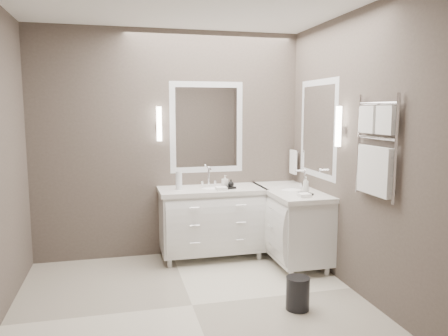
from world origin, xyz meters
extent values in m
cube|color=white|center=(0.00, 0.00, -0.01)|extent=(3.20, 3.00, 0.01)
cube|color=#504640|center=(0.00, 1.50, 1.35)|extent=(3.20, 0.01, 2.70)
cube|color=#504640|center=(0.00, -1.50, 1.35)|extent=(3.20, 0.01, 2.70)
cube|color=#504640|center=(1.60, 0.00, 1.35)|extent=(0.01, 3.00, 2.70)
cube|color=white|center=(0.45, 1.23, 0.45)|extent=(1.20, 0.55, 0.70)
cube|color=silver|center=(0.45, 1.23, 0.82)|extent=(1.24, 0.59, 0.05)
ellipsoid|color=white|center=(0.45, 1.23, 0.81)|extent=(0.36, 0.28, 0.12)
cylinder|color=white|center=(0.45, 1.39, 0.96)|extent=(0.02, 0.02, 0.22)
cube|color=white|center=(1.33, 0.90, 0.45)|extent=(0.55, 1.20, 0.70)
cube|color=silver|center=(1.33, 0.90, 0.82)|extent=(0.59, 1.24, 0.05)
ellipsoid|color=white|center=(1.33, 0.90, 0.81)|extent=(0.36, 0.28, 0.12)
cylinder|color=white|center=(1.49, 0.90, 0.96)|extent=(0.02, 0.02, 0.22)
cube|color=white|center=(0.45, 1.49, 1.55)|extent=(0.90, 0.02, 1.10)
cube|color=white|center=(0.45, 1.49, 1.55)|extent=(0.77, 0.02, 0.96)
cube|color=white|center=(1.59, 0.80, 1.55)|extent=(0.02, 0.90, 1.10)
cube|color=white|center=(1.59, 0.80, 1.55)|extent=(0.02, 0.90, 0.96)
cube|color=white|center=(-0.13, 1.43, 1.55)|extent=(0.05, 0.05, 0.10)
cylinder|color=white|center=(-0.13, 1.43, 1.60)|extent=(0.06, 0.06, 0.40)
cube|color=white|center=(1.53, 0.22, 1.55)|extent=(0.05, 0.05, 0.10)
cylinder|color=white|center=(1.53, 0.22, 1.60)|extent=(0.06, 0.06, 0.40)
cylinder|color=white|center=(1.55, 1.36, 1.25)|extent=(0.02, 0.22, 0.02)
cube|color=white|center=(1.54, 1.36, 1.11)|extent=(0.03, 0.17, 0.30)
cylinder|color=white|center=(1.56, -0.68, 1.45)|extent=(0.03, 0.03, 0.90)
cylinder|color=white|center=(1.56, -0.12, 1.45)|extent=(0.03, 0.03, 0.90)
cube|color=white|center=(1.55, -0.53, 1.68)|extent=(0.06, 0.22, 0.24)
cube|color=white|center=(1.55, -0.27, 1.68)|extent=(0.06, 0.22, 0.24)
cube|color=white|center=(1.55, -0.40, 1.24)|extent=(0.06, 0.46, 0.42)
cylinder|color=black|center=(0.90, -0.30, 0.15)|extent=(0.26, 0.26, 0.29)
cube|color=black|center=(0.63, 1.13, 0.86)|extent=(0.19, 0.16, 0.02)
cube|color=black|center=(1.35, 0.57, 0.86)|extent=(0.14, 0.16, 0.02)
cylinder|color=silver|center=(0.06, 1.22, 0.96)|extent=(0.09, 0.09, 0.21)
imported|color=white|center=(0.60, 1.15, 0.94)|extent=(0.08, 0.08, 0.13)
imported|color=black|center=(0.66, 1.10, 0.92)|extent=(0.09, 0.09, 0.09)
imported|color=white|center=(1.35, 0.57, 0.96)|extent=(0.08, 0.09, 0.18)
camera|label=1|loc=(-0.62, -3.73, 1.77)|focal=35.00mm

